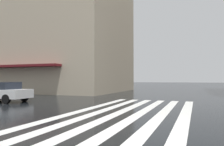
{
  "coord_description": "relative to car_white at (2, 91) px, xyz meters",
  "views": [
    {
      "loc": [
        -6.58,
        -1.82,
        1.61
      ],
      "look_at": [
        6.51,
        3.14,
        2.0
      ],
      "focal_mm": 35.95,
      "sensor_mm": 36.0,
      "label": 1
    }
  ],
  "objects": [
    {
      "name": "car_white",
      "position": [
        0.0,
        0.0,
        0.0
      ],
      "size": [
        1.85,
        4.1,
        1.41
      ],
      "color": "silver",
      "rests_on": "ground_plane"
    },
    {
      "name": "haussmann_block_mid",
      "position": [
        14.03,
        7.97,
        11.26
      ],
      "size": [
        15.27,
        23.8,
        24.55
      ],
      "color": "tan",
      "rests_on": "ground_plane"
    },
    {
      "name": "ground_plane",
      "position": [
        -5.5,
        -11.13,
        -0.76
      ],
      "size": [
        220.0,
        220.0,
        0.0
      ],
      "primitive_type": "plane",
      "color": "black"
    },
    {
      "name": "zebra_crossing",
      "position": [
        -1.5,
        -9.95,
        -0.75
      ],
      "size": [
        13.0,
        5.5,
        0.01
      ],
      "color": "silver",
      "rests_on": "ground_plane"
    }
  ]
}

